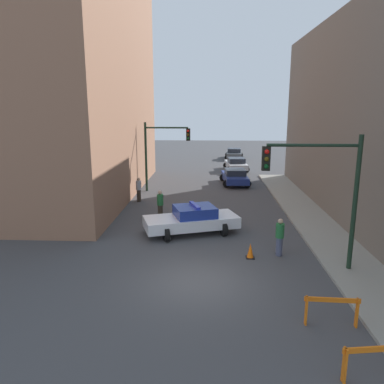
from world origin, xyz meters
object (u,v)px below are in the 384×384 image
object	(u,v)px
parked_car_near	(235,176)
parked_car_far	(234,153)
police_car	(192,219)
traffic_light_far	(160,147)
traffic_cone	(250,251)
barrier_mid	(332,307)
barrier_front	(375,357)
traffic_light_near	(325,183)
parked_car_mid	(236,164)
pedestrian_sidewalk	(280,237)
pedestrian_crossing	(160,204)
pedestrian_corner	(139,189)

from	to	relation	value
parked_car_near	parked_car_far	world-z (taller)	same
parked_car_near	parked_car_far	xyz separation A→B (m)	(0.93, 15.96, 0.00)
police_car	parked_car_far	xyz separation A→B (m)	(3.89, 28.47, -0.05)
traffic_light_far	traffic_cone	xyz separation A→B (m)	(5.48, -12.85, -3.08)
parked_car_near	barrier_mid	size ratio (longest dim) A/B	2.76
barrier_front	traffic_light_near	bearing A→B (deg)	85.88
parked_car_mid	parked_car_far	world-z (taller)	same
parked_car_near	pedestrian_sidewalk	xyz separation A→B (m)	(0.94, -15.29, 0.19)
parked_car_near	barrier_mid	bearing A→B (deg)	-89.99
traffic_cone	pedestrian_crossing	bearing A→B (deg)	129.56
traffic_cone	police_car	bearing A→B (deg)	130.08
parked_car_far	pedestrian_sidewalk	bearing A→B (deg)	-86.45
traffic_light_near	pedestrian_corner	bearing A→B (deg)	130.66
parked_car_near	barrier_mid	world-z (taller)	parked_car_near
pedestrian_sidewalk	parked_car_near	bearing A→B (deg)	141.65
parked_car_near	traffic_cone	distance (m)	15.64
barrier_mid	traffic_light_far	bearing A→B (deg)	112.28
parked_car_near	pedestrian_corner	world-z (taller)	pedestrian_corner
traffic_light_near	traffic_cone	world-z (taller)	traffic_light_near
parked_car_mid	traffic_cone	world-z (taller)	parked_car_mid
police_car	barrier_mid	size ratio (longest dim) A/B	3.15
pedestrian_crossing	barrier_front	bearing A→B (deg)	-177.50
barrier_front	parked_car_near	bearing A→B (deg)	94.45
barrier_front	police_car	bearing A→B (deg)	114.59
traffic_light_far	pedestrian_sidewalk	world-z (taller)	traffic_light_far
pedestrian_corner	pedestrian_sidewalk	bearing A→B (deg)	58.97
traffic_light_near	traffic_cone	bearing A→B (deg)	156.33
parked_car_near	pedestrian_corner	distance (m)	9.24
parked_car_mid	barrier_front	size ratio (longest dim) A/B	2.79
pedestrian_sidewalk	barrier_mid	xyz separation A→B (m)	(0.56, -5.33, -0.24)
parked_car_mid	parked_car_near	bearing A→B (deg)	-99.62
parked_car_near	barrier_front	size ratio (longest dim) A/B	2.78
parked_car_far	pedestrian_corner	size ratio (longest dim) A/B	2.65
pedestrian_crossing	barrier_mid	bearing A→B (deg)	-173.82
parked_car_mid	traffic_cone	xyz separation A→B (m)	(-0.91, -22.63, -0.36)
police_car	traffic_light_far	bearing A→B (deg)	-2.19
parked_car_near	pedestrian_sidewalk	world-z (taller)	pedestrian_sidewalk
barrier_mid	pedestrian_crossing	bearing A→B (deg)	121.31
parked_car_near	traffic_cone	size ratio (longest dim) A/B	6.74
parked_car_far	traffic_cone	bearing A→B (deg)	-88.76
pedestrian_sidewalk	barrier_front	bearing A→B (deg)	-35.51
barrier_front	traffic_light_far	bearing A→B (deg)	110.71
barrier_front	parked_car_far	bearing A→B (deg)	91.26
police_car	barrier_front	xyz separation A→B (m)	(4.74, -10.36, -0.11)
traffic_light_near	parked_car_far	size ratio (longest dim) A/B	1.18
barrier_front	traffic_cone	world-z (taller)	barrier_front
traffic_light_near	police_car	bearing A→B (deg)	140.69
pedestrian_crossing	barrier_front	xyz separation A→B (m)	(6.68, -12.76, -0.24)
pedestrian_crossing	parked_car_near	bearing A→B (deg)	-51.00
traffic_light_near	barrier_front	xyz separation A→B (m)	(-0.44, -6.12, -2.91)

